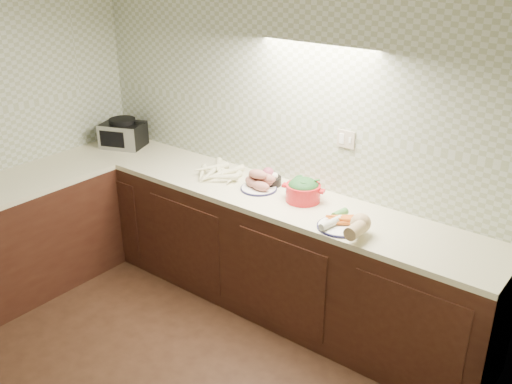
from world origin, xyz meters
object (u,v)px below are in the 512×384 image
Objects in this scene: toaster_oven at (123,134)px; dutch_oven at (303,190)px; sweet_potato_plate at (259,182)px; veg_plate at (350,223)px; parsnip_pile at (223,175)px; onion_bowl at (270,178)px.

dutch_oven is (1.87, 0.01, -0.03)m from toaster_oven.
sweet_potato_plate reaches higher than veg_plate.
toaster_oven is at bearing 175.57° from veg_plate.
parsnip_pile is at bearing 169.19° from dutch_oven.
sweet_potato_plate is 0.11m from onion_bowl.
toaster_oven reaches higher than dutch_oven.
parsnip_pile is 0.70m from dutch_oven.
parsnip_pile is at bearing 172.69° from veg_plate.
veg_plate is at bearing -11.07° from sweet_potato_plate.
parsnip_pile is 1.15× the size of veg_plate.
dutch_oven is at bearing -13.98° from onion_bowl.
toaster_oven is at bearing 178.49° from parsnip_pile.
veg_plate reaches higher than onion_bowl.
onion_bowl is (0.01, 0.11, -0.01)m from sweet_potato_plate.
toaster_oven is 1.87m from dutch_oven.
dutch_oven reaches higher than sweet_potato_plate.
dutch_oven is at bearing -21.91° from toaster_oven.
veg_plate is at bearing -26.58° from toaster_oven.
veg_plate is at bearing -18.53° from onion_bowl.
veg_plate is (0.47, -0.19, -0.03)m from dutch_oven.
parsnip_pile is 1.41× the size of dutch_oven.
toaster_oven is at bearing -176.40° from onion_bowl.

